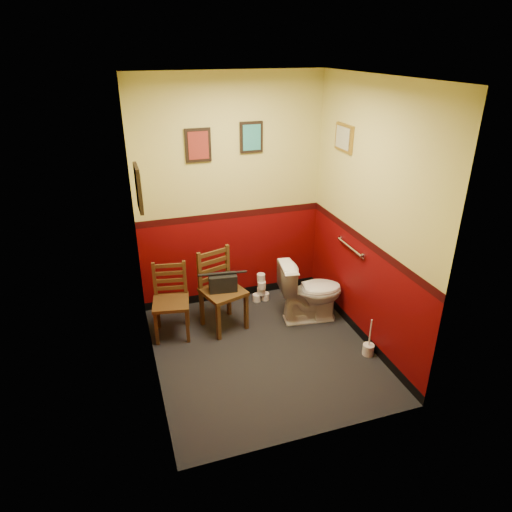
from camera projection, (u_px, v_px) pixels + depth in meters
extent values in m
cube|color=black|center=(263.00, 351.00, 4.80)|extent=(2.20, 2.40, 0.00)
cube|color=silver|center=(266.00, 77.00, 3.65)|extent=(2.20, 2.40, 0.00)
cube|color=#570506|center=(230.00, 195.00, 5.26)|extent=(2.20, 0.00, 2.70)
cube|color=#570506|center=(320.00, 294.00, 3.19)|extent=(2.20, 0.00, 2.70)
cube|color=#570506|center=(144.00, 248.00, 3.92)|extent=(0.00, 2.40, 2.70)
cube|color=#570506|center=(369.00, 220.00, 4.54)|extent=(0.00, 2.40, 2.70)
cylinder|color=silver|center=(350.00, 247.00, 4.91)|extent=(0.03, 0.50, 0.03)
cylinder|color=silver|center=(363.00, 256.00, 4.70)|extent=(0.02, 0.06, 0.06)
cylinder|color=silver|center=(341.00, 238.00, 5.13)|extent=(0.02, 0.06, 0.06)
cube|color=black|center=(198.00, 145.00, 4.89)|extent=(0.28, 0.03, 0.36)
cube|color=maroon|center=(198.00, 146.00, 4.88)|extent=(0.22, 0.01, 0.30)
cube|color=black|center=(251.00, 137.00, 5.04)|extent=(0.26, 0.03, 0.34)
cube|color=teal|center=(252.00, 137.00, 5.02)|extent=(0.20, 0.01, 0.28)
cube|color=black|center=(138.00, 188.00, 3.80)|extent=(0.03, 0.30, 0.38)
cube|color=#A1A07F|center=(140.00, 188.00, 3.80)|extent=(0.01, 0.24, 0.31)
cube|color=olive|center=(344.00, 138.00, 4.75)|extent=(0.03, 0.34, 0.28)
cube|color=#A1A07F|center=(343.00, 138.00, 4.74)|extent=(0.01, 0.28, 0.22)
imported|color=white|center=(310.00, 291.00, 5.23)|extent=(0.78, 0.51, 0.72)
cylinder|color=silver|center=(368.00, 350.00, 4.73)|extent=(0.12, 0.12, 0.12)
cylinder|color=silver|center=(370.00, 334.00, 4.65)|extent=(0.02, 0.02, 0.33)
cube|color=#442C14|center=(171.00, 303.00, 4.91)|extent=(0.44, 0.44, 0.04)
cube|color=#442C14|center=(156.00, 328.00, 4.83)|extent=(0.04, 0.04, 0.41)
cube|color=#442C14|center=(158.00, 312.00, 5.12)|extent=(0.04, 0.04, 0.41)
cube|color=#442C14|center=(188.00, 326.00, 4.87)|extent=(0.04, 0.04, 0.41)
cube|color=#442C14|center=(187.00, 310.00, 5.16)|extent=(0.04, 0.04, 0.41)
cube|color=#442C14|center=(155.00, 280.00, 4.95)|extent=(0.04, 0.04, 0.41)
cube|color=#442C14|center=(185.00, 278.00, 4.99)|extent=(0.04, 0.04, 0.41)
cube|color=#442C14|center=(171.00, 288.00, 5.02)|extent=(0.31, 0.08, 0.04)
cube|color=#442C14|center=(170.00, 281.00, 4.98)|extent=(0.31, 0.08, 0.04)
cube|color=#442C14|center=(169.00, 273.00, 4.94)|extent=(0.31, 0.08, 0.04)
cube|color=#442C14|center=(169.00, 266.00, 4.90)|extent=(0.31, 0.08, 0.04)
cube|color=#442C14|center=(223.00, 292.00, 5.03)|extent=(0.53, 0.53, 0.04)
cube|color=#442C14|center=(218.00, 322.00, 4.90)|extent=(0.05, 0.05, 0.45)
cube|color=#442C14|center=(202.00, 307.00, 5.17)|extent=(0.05, 0.05, 0.45)
cube|color=#442C14|center=(246.00, 311.00, 5.09)|extent=(0.05, 0.05, 0.45)
cube|color=#442C14|center=(229.00, 298.00, 5.36)|extent=(0.05, 0.05, 0.45)
cube|color=#442C14|center=(199.00, 272.00, 4.98)|extent=(0.05, 0.05, 0.45)
cube|color=#442C14|center=(228.00, 263.00, 5.17)|extent=(0.05, 0.05, 0.45)
cube|color=#442C14|center=(214.00, 277.00, 5.13)|extent=(0.33, 0.13, 0.05)
cube|color=#442C14|center=(214.00, 269.00, 5.09)|extent=(0.33, 0.13, 0.05)
cube|color=#442C14|center=(214.00, 261.00, 5.04)|extent=(0.33, 0.13, 0.05)
cube|color=#442C14|center=(213.00, 253.00, 5.00)|extent=(0.33, 0.13, 0.05)
cube|color=black|center=(223.00, 283.00, 4.99)|extent=(0.32, 0.19, 0.19)
cylinder|color=black|center=(223.00, 273.00, 4.94)|extent=(0.27, 0.06, 0.03)
cylinder|color=silver|center=(257.00, 298.00, 5.72)|extent=(0.10, 0.10, 0.09)
cylinder|color=silver|center=(265.00, 296.00, 5.75)|extent=(0.10, 0.10, 0.09)
cylinder|color=silver|center=(261.00, 291.00, 5.69)|extent=(0.10, 0.10, 0.09)
cylinder|color=silver|center=(262.00, 285.00, 5.63)|extent=(0.10, 0.10, 0.09)
cylinder|color=silver|center=(261.00, 277.00, 5.62)|extent=(0.10, 0.10, 0.09)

